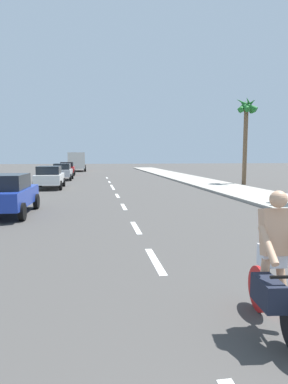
{
  "coord_description": "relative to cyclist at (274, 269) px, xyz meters",
  "views": [
    {
      "loc": [
        -1.26,
        0.77,
        2.25
      ],
      "look_at": [
        0.3,
        11.09,
        1.1
      ],
      "focal_mm": 30.49,
      "sensor_mm": 36.0,
      "label": 1
    }
  ],
  "objects": [
    {
      "name": "lane_stripe_5",
      "position": [
        -0.96,
        14.79,
        -0.83
      ],
      "size": [
        0.16,
        1.8,
        0.01
      ],
      "primitive_type": "cube",
      "color": "white",
      "rests_on": "ground"
    },
    {
      "name": "lane_stripe_3",
      "position": [
        -0.96,
        6.33,
        -0.83
      ],
      "size": [
        0.16,
        1.8,
        0.01
      ],
      "primitive_type": "cube",
      "color": "white",
      "rests_on": "ground"
    },
    {
      "name": "palm_tree_far",
      "position": [
        9.54,
        20.67,
        4.54
      ],
      "size": [
        1.8,
        1.85,
        6.92
      ],
      "color": "brown",
      "rests_on": "ground"
    },
    {
      "name": "parked_car_white",
      "position": [
        -5.35,
        19.77,
        0.01
      ],
      "size": [
        1.92,
        4.05,
        1.57
      ],
      "rotation": [
        0.0,
        0.0,
        0.01
      ],
      "color": "white",
      "rests_on": "ground"
    },
    {
      "name": "lane_stripe_6",
      "position": [
        -0.96,
        19.03,
        -0.83
      ],
      "size": [
        0.16,
        1.8,
        0.01
      ],
      "primitive_type": "cube",
      "color": "white",
      "rests_on": "ground"
    },
    {
      "name": "delivery_truck",
      "position": [
        -4.87,
        46.41,
        0.67
      ],
      "size": [
        2.83,
        6.31,
        2.8
      ],
      "rotation": [
        0.0,
        0.0,
        0.03
      ],
      "color": "maroon",
      "rests_on": "ground"
    },
    {
      "name": "lane_stripe_8",
      "position": [
        -0.96,
        24.88,
        -0.83
      ],
      "size": [
        0.16,
        1.8,
        0.01
      ],
      "primitive_type": "cube",
      "color": "white",
      "rests_on": "ground"
    },
    {
      "name": "lane_stripe_2",
      "position": [
        -0.96,
        3.01,
        -0.83
      ],
      "size": [
        0.16,
        1.8,
        0.01
      ],
      "primitive_type": "cube",
      "color": "white",
      "rests_on": "ground"
    },
    {
      "name": "lane_stripe_7",
      "position": [
        -0.96,
        21.07,
        -0.83
      ],
      "size": [
        0.16,
        1.8,
        0.01
      ],
      "primitive_type": "cube",
      "color": "white",
      "rests_on": "ground"
    },
    {
      "name": "parked_car_blue",
      "position": [
        -5.55,
        9.3,
        0.0
      ],
      "size": [
        1.85,
        3.92,
        1.57
      ],
      "rotation": [
        0.0,
        0.0,
        -0.01
      ],
      "color": "#1E389E",
      "rests_on": "ground"
    },
    {
      "name": "cyclist",
      "position": [
        0.0,
        0.0,
        0.0
      ],
      "size": [
        0.64,
        1.71,
        1.82
      ],
      "rotation": [
        0.0,
        0.0,
        3.04
      ],
      "color": "black",
      "rests_on": "ground"
    },
    {
      "name": "ground_plane",
      "position": [
        -0.96,
        15.53,
        -0.83
      ],
      "size": [
        160.0,
        160.0,
        0.0
      ],
      "primitive_type": "plane",
      "color": "#423F3D"
    },
    {
      "name": "parked_car_silver",
      "position": [
        -5.24,
        28.04,
        0.0
      ],
      "size": [
        1.8,
        3.86,
        1.57
      ],
      "rotation": [
        0.0,
        0.0,
        -0.0
      ],
      "color": "#B7BABF",
      "rests_on": "ground"
    },
    {
      "name": "lane_stripe_4",
      "position": [
        -0.96,
        10.65,
        -0.83
      ],
      "size": [
        0.16,
        1.8,
        0.01
      ],
      "primitive_type": "cube",
      "color": "white",
      "rests_on": "ground"
    },
    {
      "name": "parked_car_red",
      "position": [
        -5.45,
        35.88,
        0.0
      ],
      "size": [
        1.9,
        3.92,
        1.57
      ],
      "rotation": [
        0.0,
        0.0,
        0.03
      ],
      "color": "red",
      "rests_on": "ground"
    },
    {
      "name": "sidewalk_strip",
      "position": [
        6.79,
        17.53,
        -0.76
      ],
      "size": [
        3.6,
        80.0,
        0.14
      ],
      "primitive_type": "cube",
      "color": "#9E998E",
      "rests_on": "ground"
    },
    {
      "name": "lane_stripe_9",
      "position": [
        -0.96,
        30.44,
        -0.83
      ],
      "size": [
        0.16,
        1.8,
        0.01
      ],
      "primitive_type": "cube",
      "color": "white",
      "rests_on": "ground"
    }
  ]
}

